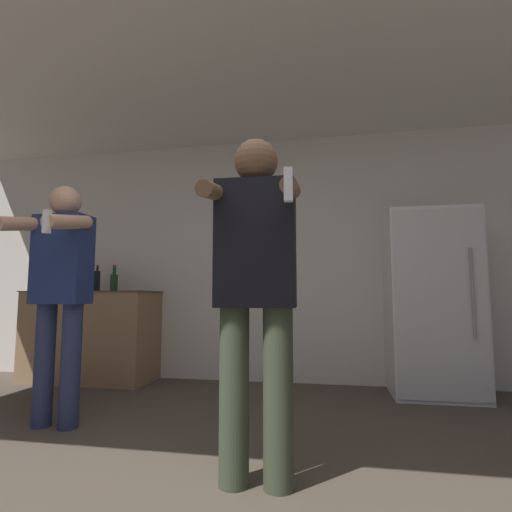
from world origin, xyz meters
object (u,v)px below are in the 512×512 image
object	(u,v)px
refrigerator	(431,302)
bottle_amber_bourbon	(49,283)
bottle_green_wine	(114,281)
person_woman_foreground	(256,284)
bottle_dark_rum	(85,282)
bottle_red_label	(57,281)
person_man_side	(60,282)
bottle_brown_liquor	(97,280)

from	to	relation	value
refrigerator	bottle_amber_bourbon	xyz separation A→B (m)	(-3.90, 0.03, 0.20)
bottle_green_wine	bottle_amber_bourbon	distance (m)	0.77
refrigerator	person_woman_foreground	distance (m)	2.31
bottle_dark_rum	person_woman_foreground	bearing A→B (deg)	-41.65
bottle_red_label	bottle_green_wine	bearing A→B (deg)	0.00
bottle_dark_rum	bottle_amber_bourbon	size ratio (longest dim) A/B	1.10
bottle_red_label	person_woman_foreground	world-z (taller)	person_woman_foreground
bottle_red_label	bottle_green_wine	xyz separation A→B (m)	(0.68, 0.00, -0.00)
refrigerator	person_man_side	distance (m)	3.04
bottle_green_wine	person_woman_foreground	xyz separation A→B (m)	(1.89, -1.97, -0.11)
bottle_green_wine	person_woman_foreground	distance (m)	2.73
refrigerator	person_man_side	xyz separation A→B (m)	(-2.71, -1.37, 0.15)
bottle_green_wine	person_woman_foreground	bearing A→B (deg)	-46.29
bottle_green_wine	person_man_side	size ratio (longest dim) A/B	0.17
bottle_brown_liquor	person_man_side	bearing A→B (deg)	-66.55
person_man_side	bottle_dark_rum	bearing A→B (deg)	117.94
bottle_green_wine	bottle_amber_bourbon	bearing A→B (deg)	180.00
bottle_amber_bourbon	person_man_side	distance (m)	1.84
bottle_brown_liquor	bottle_dark_rum	xyz separation A→B (m)	(-0.14, 0.00, -0.01)
refrigerator	bottle_dark_rum	bearing A→B (deg)	179.49
bottle_green_wine	bottle_brown_liquor	bearing A→B (deg)	180.00
bottle_dark_rum	person_woman_foreground	xyz separation A→B (m)	(2.22, -1.97, -0.10)
bottle_green_wine	refrigerator	bearing A→B (deg)	-0.57
bottle_amber_bourbon	bottle_brown_liquor	bearing A→B (deg)	0.00
bottle_amber_bourbon	person_woman_foreground	distance (m)	3.31
refrigerator	bottle_red_label	xyz separation A→B (m)	(-3.80, 0.03, 0.22)
person_woman_foreground	bottle_brown_liquor	bearing A→B (deg)	136.55
bottle_dark_rum	person_man_side	size ratio (longest dim) A/B	0.17
bottle_brown_liquor	person_man_side	distance (m)	1.53
bottle_red_label	bottle_amber_bourbon	size ratio (longest dim) A/B	1.06
bottle_dark_rum	bottle_brown_liquor	bearing A→B (deg)	0.00
bottle_red_label	bottle_amber_bourbon	world-z (taller)	bottle_red_label
person_woman_foreground	person_man_side	size ratio (longest dim) A/B	1.00
bottle_amber_bourbon	person_woman_foreground	world-z (taller)	person_woman_foreground
bottle_red_label	bottle_dark_rum	bearing A→B (deg)	0.00
person_man_side	bottle_green_wine	bearing A→B (deg)	106.37
bottle_brown_liquor	bottle_dark_rum	world-z (taller)	bottle_brown_liquor
bottle_green_wine	bottle_dark_rum	bearing A→B (deg)	180.00
refrigerator	person_woman_foreground	bearing A→B (deg)	-122.49
refrigerator	bottle_green_wine	world-z (taller)	refrigerator
bottle_red_label	bottle_green_wine	distance (m)	0.68
bottle_green_wine	person_man_side	xyz separation A→B (m)	(0.41, -1.40, -0.07)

